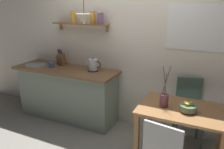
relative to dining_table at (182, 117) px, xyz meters
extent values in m
plane|color=gray|center=(-1.00, 0.06, -0.63)|extent=(14.00, 14.00, 0.00)
cube|color=silver|center=(-0.80, 0.71, 0.72)|extent=(6.80, 0.10, 2.70)
cube|color=white|center=(0.00, 0.65, 1.03)|extent=(0.79, 0.01, 0.63)
cube|color=silver|center=(0.00, 0.65, 1.03)|extent=(0.73, 0.01, 0.57)
cube|color=gray|center=(-2.00, 0.38, -0.19)|extent=(1.74, 0.52, 0.88)
cube|color=brown|center=(-2.00, 0.36, 0.27)|extent=(1.83, 0.63, 0.04)
cylinder|color=#B7BABF|center=(-2.63, 0.34, 0.29)|extent=(0.38, 0.38, 0.01)
cube|color=brown|center=(-1.78, 0.55, 1.03)|extent=(1.00, 0.18, 0.02)
cube|color=#99754C|center=(-2.23, 0.63, 0.96)|extent=(0.02, 0.06, 0.12)
cube|color=#99754C|center=(-1.33, 0.63, 0.96)|extent=(0.02, 0.06, 0.12)
cylinder|color=gold|center=(-1.92, 0.55, 1.13)|extent=(0.07, 0.07, 0.19)
cylinder|color=silver|center=(-1.92, 0.55, 1.23)|extent=(0.07, 0.07, 0.01)
cylinder|color=gold|center=(-1.55, 0.55, 1.13)|extent=(0.09, 0.09, 0.19)
cylinder|color=silver|center=(-1.55, 0.55, 1.24)|extent=(0.09, 0.09, 0.01)
cylinder|color=#7F5689|center=(-1.41, 0.55, 1.12)|extent=(0.10, 0.10, 0.17)
cylinder|color=silver|center=(-1.41, 0.55, 1.21)|extent=(0.10, 0.10, 0.01)
cube|color=#9E6B3D|center=(0.00, 0.00, 0.10)|extent=(1.05, 0.72, 0.03)
cube|color=#9E6B3D|center=(-0.47, -0.31, -0.27)|extent=(0.06, 0.06, 0.72)
cube|color=#9E6B3D|center=(-0.47, 0.31, -0.27)|extent=(0.06, 0.06, 0.72)
cube|color=#9E6B3D|center=(0.47, 0.31, -0.27)|extent=(0.06, 0.06, 0.72)
cube|color=silver|center=(-0.06, -0.81, 0.06)|extent=(0.38, 0.09, 0.47)
cube|color=#4C6B5B|center=(0.05, 0.40, -0.18)|extent=(0.49, 0.52, 0.03)
cube|color=#4C6B5B|center=(0.00, 0.59, 0.08)|extent=(0.35, 0.11, 0.51)
cylinder|color=#4C6B5B|center=(-0.07, 0.18, -0.41)|extent=(0.03, 0.03, 0.44)
cylinder|color=#4C6B5B|center=(0.26, 0.26, -0.41)|extent=(0.03, 0.03, 0.44)
cylinder|color=#4C6B5B|center=(-0.16, 0.54, -0.41)|extent=(0.03, 0.03, 0.44)
cylinder|color=#4C6B5B|center=(0.17, 0.62, -0.41)|extent=(0.03, 0.03, 0.44)
cylinder|color=slate|center=(0.07, -0.06, 0.12)|extent=(0.09, 0.09, 0.01)
cylinder|color=slate|center=(0.07, -0.06, 0.17)|extent=(0.20, 0.20, 0.07)
ellipsoid|color=yellow|center=(0.04, -0.06, 0.22)|extent=(0.11, 0.13, 0.04)
sphere|color=#8EA84C|center=(0.10, -0.04, 0.22)|extent=(0.06, 0.06, 0.06)
cylinder|color=brown|center=(-0.23, -0.03, 0.20)|extent=(0.11, 0.11, 0.16)
cylinder|color=brown|center=(-0.23, -0.03, 0.45)|extent=(0.07, 0.03, 0.35)
cylinder|color=brown|center=(-0.22, -0.03, 0.41)|extent=(0.01, 0.03, 0.27)
cylinder|color=brown|center=(-0.21, -0.03, 0.46)|extent=(0.09, 0.02, 0.37)
cylinder|color=black|center=(-1.50, 0.43, 0.30)|extent=(0.17, 0.17, 0.02)
cylinder|color=silver|center=(-1.50, 0.43, 0.40)|extent=(0.15, 0.15, 0.18)
sphere|color=black|center=(-1.50, 0.43, 0.50)|extent=(0.02, 0.02, 0.02)
cone|color=silver|center=(-1.59, 0.43, 0.43)|extent=(0.04, 0.04, 0.04)
torus|color=black|center=(-1.41, 0.43, 0.41)|extent=(0.12, 0.02, 0.12)
cube|color=brown|center=(-2.19, 0.51, 0.40)|extent=(0.11, 0.16, 0.22)
cylinder|color=black|center=(-2.22, 0.48, 0.54)|extent=(0.02, 0.03, 0.08)
cylinder|color=black|center=(-2.19, 0.48, 0.54)|extent=(0.02, 0.03, 0.08)
cylinder|color=black|center=(-2.16, 0.48, 0.54)|extent=(0.02, 0.03, 0.08)
cylinder|color=#3D5B89|center=(-2.25, 0.31, 0.33)|extent=(0.09, 0.09, 0.09)
torus|color=#3D5B89|center=(-2.20, 0.31, 0.34)|extent=(0.06, 0.01, 0.06)
cylinder|color=black|center=(-1.54, 0.29, 1.36)|extent=(0.01, 0.01, 0.32)
cone|color=beige|center=(-1.54, 0.29, 1.13)|extent=(0.25, 0.25, 0.14)
sphere|color=white|center=(-1.54, 0.29, 1.08)|extent=(0.04, 0.04, 0.04)
camera|label=1|loc=(0.28, -2.63, 1.35)|focal=36.18mm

